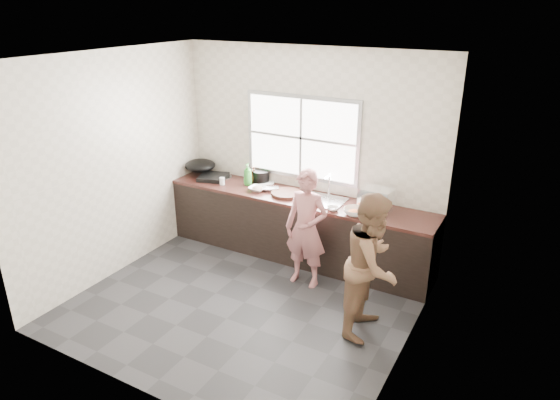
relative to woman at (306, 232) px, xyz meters
The scene contains 30 objects.
floor 1.08m from the woman, 118.70° to the right, with size 3.60×3.20×0.01m, color #2A2A2D.
ceiling 2.20m from the woman, 118.70° to the right, with size 3.60×3.20×0.01m, color silver.
wall_back 1.17m from the woman, 114.95° to the left, with size 3.60×0.01×2.70m, color beige.
wall_left 2.43m from the woman, 161.54° to the right, with size 0.01×3.20×2.70m, color beige.
wall_right 1.72m from the woman, 27.75° to the right, with size 0.01×3.20×2.70m, color beige.
wall_front 2.47m from the woman, 99.78° to the right, with size 3.60×0.01×2.70m, color beige.
cabinet 0.73m from the woman, 126.15° to the left, with size 3.60×0.62×0.82m, color black.
countertop 0.71m from the woman, 126.15° to the left, with size 3.60×0.64×0.04m, color #361B16.
sink 0.59m from the woman, 95.55° to the left, with size 0.55×0.45×0.02m, color silver.
faucet 0.83m from the woman, 94.08° to the left, with size 0.02×0.02×0.30m, color silver.
window_frame 1.32m from the woman, 120.57° to the left, with size 1.60×0.05×1.10m, color #9EA0A5.
window_glazing 1.31m from the woman, 121.33° to the left, with size 1.50×0.01×1.00m, color white.
woman is the anchor object (origin of this frame).
person_side 1.11m from the woman, 27.10° to the right, with size 0.73×0.57×1.50m, color brown.
cutting_board 0.78m from the woman, 136.34° to the left, with size 0.40×0.40×0.04m, color black.
cleaver 1.00m from the woman, 145.71° to the left, with size 0.21×0.11×0.01m, color #B2B4B9.
bowl_mince 1.09m from the woman, 153.79° to the left, with size 0.22×0.22×0.06m, color white.
bowl_crabs 0.61m from the woman, 37.11° to the left, with size 0.20×0.20×0.06m, color white.
bowl_held 0.44m from the woman, 62.34° to the left, with size 0.18×0.18×0.06m, color silver.
black_pot 1.37m from the woman, 144.33° to the left, with size 0.23×0.23×0.16m, color black.
plate_food 1.29m from the woman, 142.04° to the left, with size 0.22×0.22×0.02m, color white.
bottle_green 1.37m from the woman, 153.19° to the left, with size 0.12×0.12×0.30m, color #2B842C.
bottle_brown_tall 1.46m from the woman, 146.97° to the left, with size 0.09×0.09×0.19m, color #4D2713.
bottle_brown_short 1.42m from the woman, 147.79° to the left, with size 0.13×0.13×0.16m, color #4D2513.
glass_jar 1.58m from the woman, 163.66° to the left, with size 0.07×0.07×0.10m, color white.
burner 1.84m from the woman, 162.01° to the left, with size 0.37×0.37×0.06m, color black.
wok 2.13m from the woman, 162.62° to the left, with size 0.43×0.43×0.16m, color black.
dish_rack 0.92m from the woman, 43.75° to the left, with size 0.37×0.26×0.28m, color white.
pot_lid_left 1.86m from the woman, 163.29° to the left, with size 0.27×0.27×0.01m, color silver.
pot_lid_right 1.82m from the woman, 157.41° to the left, with size 0.25×0.25×0.01m, color #A3A4A9.
Camera 1 is at (2.70, -4.02, 3.19)m, focal length 32.00 mm.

